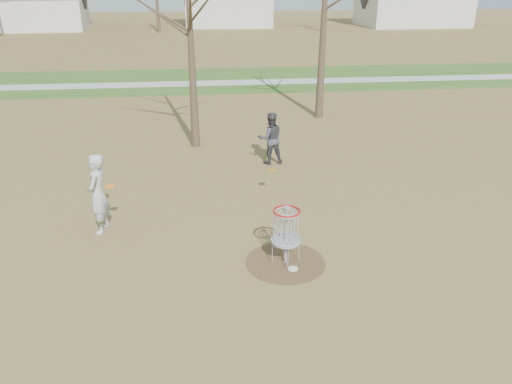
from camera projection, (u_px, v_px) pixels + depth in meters
ground at (285, 262)px, 11.20m from camera, size 160.00×160.00×0.00m
green_band at (229, 80)px, 30.30m from camera, size 160.00×8.00×0.01m
footpath at (230, 83)px, 29.38m from camera, size 160.00×1.50×0.01m
dirt_circle at (285, 262)px, 11.20m from camera, size 1.80×1.80×0.01m
player_standing at (98, 194)px, 12.18m from camera, size 0.57×0.79×2.02m
player_throwing at (270, 138)px, 16.71m from camera, size 0.92×0.76×1.76m
disc_grounded at (293, 269)px, 10.93m from camera, size 0.22×0.22×0.02m
discs_in_play at (202, 177)px, 13.13m from camera, size 4.40×2.06×0.51m
disc_golf_basket at (286, 226)px, 10.83m from camera, size 0.64×0.64×1.35m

